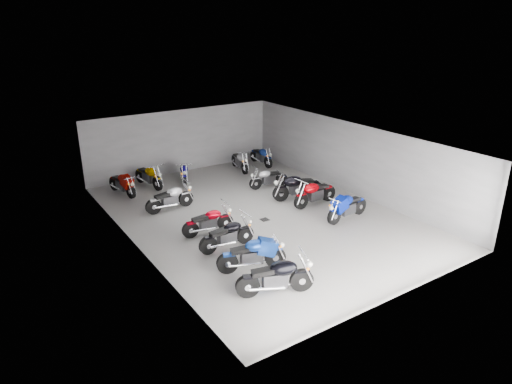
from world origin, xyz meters
TOP-DOWN VIEW (x-y plane):
  - ground at (0.00, 0.00)m, footprint 14.00×14.00m
  - wall_back at (0.00, 7.00)m, footprint 10.00×0.10m
  - wall_left at (-5.00, 0.00)m, footprint 0.10×14.00m
  - wall_right at (5.00, 0.00)m, footprint 0.10×14.00m
  - ceiling at (0.00, 0.00)m, footprint 10.00×14.00m
  - drain_grate at (0.00, -0.50)m, footprint 0.32×0.32m
  - motorcycle_left_a at (-2.68, -4.96)m, footprint 2.18×0.99m
  - motorcycle_left_b at (-2.50, -3.46)m, footprint 2.16×0.86m
  - motorcycle_left_c at (-2.42, -1.77)m, footprint 2.10×0.41m
  - motorcycle_left_d at (-2.42, -0.37)m, footprint 2.02×0.43m
  - motorcycle_left_f at (-2.67, 2.49)m, footprint 2.12×0.43m
  - motorcycle_right_c at (2.72, -2.24)m, footprint 2.22×0.51m
  - motorcycle_right_d at (2.64, -0.39)m, footprint 2.26×0.46m
  - motorcycle_right_e at (2.46, 0.57)m, footprint 2.34×0.71m
  - motorcycle_right_f at (2.24, 2.47)m, footprint 1.96×0.47m
  - motorcycle_back_a at (-3.75, 5.37)m, footprint 0.60×2.08m
  - motorcycle_back_b at (-2.37, 5.68)m, footprint 0.59×2.19m
  - motorcycle_back_c at (-0.72, 5.34)m, footprint 0.91×1.95m
  - motorcycle_back_e at (2.52, 5.45)m, footprint 0.58×2.11m
  - motorcycle_back_f at (4.00, 5.62)m, footprint 0.43×2.10m

SIDE VIEW (x-z plane):
  - ground at x=0.00m, z-range 0.00..0.00m
  - drain_grate at x=0.00m, z-range 0.00..0.01m
  - motorcycle_right_f at x=2.24m, z-range 0.04..0.90m
  - motorcycle_left_d at x=-2.42m, z-range 0.04..0.93m
  - motorcycle_back_c at x=-0.72m, z-range 0.04..0.94m
  - motorcycle_back_f at x=4.00m, z-range 0.04..0.97m
  - motorcycle_left_c at x=-2.42m, z-range 0.04..0.97m
  - motorcycle_back_a at x=-3.75m, z-range 0.04..0.97m
  - motorcycle_left_f at x=-2.67m, z-range 0.04..0.97m
  - motorcycle_back_e at x=2.52m, z-range 0.04..0.98m
  - motorcycle_back_b at x=-2.37m, z-range 0.04..1.01m
  - motorcycle_right_c at x=2.72m, z-range 0.04..1.02m
  - motorcycle_left_b at x=-2.50m, z-range 0.04..1.03m
  - motorcycle_right_d at x=2.64m, z-range 0.05..1.04m
  - motorcycle_left_a at x=-2.68m, z-range 0.05..1.05m
  - motorcycle_right_e at x=2.46m, z-range 0.05..1.09m
  - wall_back at x=0.00m, z-range 0.00..3.20m
  - wall_left at x=-5.00m, z-range 0.00..3.20m
  - wall_right at x=5.00m, z-range 0.00..3.20m
  - ceiling at x=0.00m, z-range 3.20..3.24m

